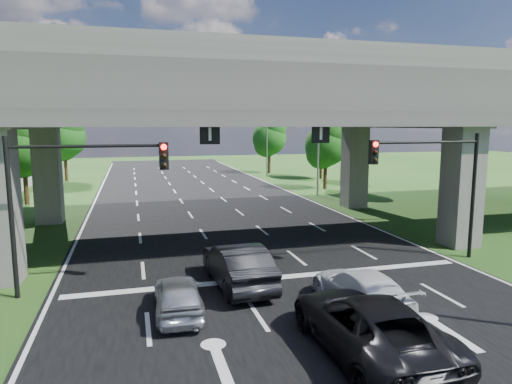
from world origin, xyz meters
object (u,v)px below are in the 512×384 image
streetlight_beyond (264,129)px  car_white (360,289)px  signal_left (73,185)px  streetlight_far (314,131)px  car_dark (238,265)px  signal_right (436,173)px  car_trailing (368,325)px  car_silver (178,295)px

streetlight_beyond → car_white: 41.52m
signal_left → streetlight_far: bearing=48.2°
streetlight_far → car_white: bearing=-108.8°
car_white → car_dark: bearing=-44.9°
signal_right → signal_left: 15.65m
streetlight_far → car_trailing: size_ratio=1.66×
signal_left → car_dark: bearing=-8.9°
signal_left → car_dark: 6.93m
car_dark → car_trailing: size_ratio=0.86×
car_white → car_trailing: size_ratio=0.80×
signal_left → car_trailing: size_ratio=1.00×
car_silver → car_trailing: size_ratio=0.65×
streetlight_beyond → car_trailing: streetlight_beyond is taller
streetlight_far → car_white: 26.23m
car_silver → car_white: size_ratio=0.81×
streetlight_far → signal_left: bearing=-131.8°
signal_right → car_white: bearing=-144.5°
signal_right → streetlight_beyond: bearing=86.4°
streetlight_beyond → car_silver: (-14.45, -39.12, -5.15)m
streetlight_beyond → car_trailing: size_ratio=1.66×
signal_right → car_white: size_ratio=1.25×
car_silver → car_white: bearing=170.7°
streetlight_beyond → car_dark: bearing=-107.8°
streetlight_far → car_dark: streetlight_far is taller
signal_left → car_white: signal_left is taller
car_dark → car_silver: bearing=36.8°
streetlight_far → car_trailing: bearing=-109.4°
signal_right → car_trailing: 10.78m
streetlight_far → streetlight_beyond: (0.00, 16.00, 0.00)m
streetlight_beyond → signal_left: bearing=-116.4°
car_white → car_trailing: (-1.30, -2.89, 0.14)m
signal_right → car_silver: signal_right is taller
car_white → signal_left: bearing=-26.0°
car_dark → signal_left: bearing=-11.7°
car_dark → car_trailing: bearing=107.4°
car_trailing → car_silver: bearing=-40.3°
streetlight_beyond → car_trailing: 44.57m
streetlight_far → car_dark: 24.64m
signal_left → car_white: bearing=-24.1°
car_silver → car_trailing: car_trailing is taller
streetlight_beyond → car_white: streetlight_beyond is taller
signal_right → car_white: signal_right is taller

